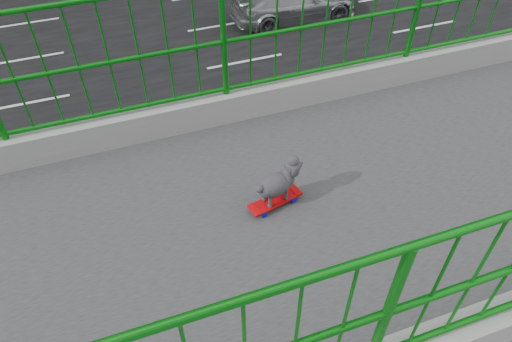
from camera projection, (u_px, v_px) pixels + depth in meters
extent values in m
cube|color=black|center=(25.00, 104.00, 16.61)|extent=(18.00, 90.00, 0.02)
cube|color=red|center=(275.00, 200.00, 4.02)|extent=(0.24, 0.49, 0.02)
cube|color=#99999E|center=(260.00, 209.00, 3.97)|extent=(0.09, 0.05, 0.02)
cylinder|color=#0810B3|center=(256.00, 205.00, 4.01)|extent=(0.04, 0.06, 0.05)
sphere|color=yellow|center=(256.00, 205.00, 4.01)|extent=(0.02, 0.02, 0.02)
cylinder|color=#0810B3|center=(264.00, 214.00, 3.94)|extent=(0.04, 0.06, 0.05)
sphere|color=yellow|center=(264.00, 214.00, 3.94)|extent=(0.02, 0.02, 0.02)
cube|color=#99999E|center=(290.00, 194.00, 4.09)|extent=(0.09, 0.05, 0.02)
cylinder|color=#0810B3|center=(285.00, 191.00, 4.13)|extent=(0.04, 0.06, 0.05)
sphere|color=yellow|center=(285.00, 191.00, 4.13)|extent=(0.02, 0.02, 0.02)
cylinder|color=#0810B3|center=(294.00, 200.00, 4.06)|extent=(0.04, 0.06, 0.05)
sphere|color=yellow|center=(294.00, 200.00, 4.06)|extent=(0.02, 0.02, 0.02)
ellipsoid|color=#28262A|center=(276.00, 185.00, 3.88)|extent=(0.24, 0.32, 0.19)
sphere|color=#28262A|center=(293.00, 166.00, 3.86)|extent=(0.13, 0.13, 0.13)
sphere|color=black|center=(301.00, 163.00, 3.90)|extent=(0.02, 0.02, 0.02)
sphere|color=#28262A|center=(259.00, 189.00, 3.80)|extent=(0.06, 0.06, 0.06)
cylinder|color=#28262A|center=(281.00, 188.00, 4.02)|extent=(0.03, 0.03, 0.12)
cylinder|color=#28262A|center=(286.00, 194.00, 3.97)|extent=(0.03, 0.03, 0.12)
cylinder|color=#28262A|center=(264.00, 195.00, 3.96)|extent=(0.03, 0.03, 0.12)
cylinder|color=#28262A|center=(270.00, 202.00, 3.91)|extent=(0.03, 0.03, 0.12)
imported|color=gray|center=(294.00, 1.00, 20.46)|extent=(2.20, 5.42, 1.57)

